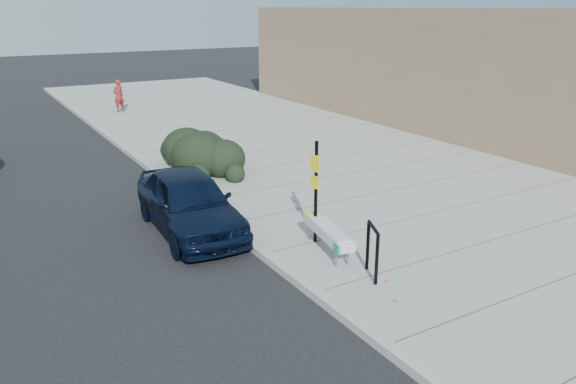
% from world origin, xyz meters
% --- Properties ---
extents(ground, '(120.00, 120.00, 0.00)m').
position_xyz_m(ground, '(0.00, 0.00, 0.00)').
color(ground, black).
rests_on(ground, ground).
extents(sidewalk_near, '(11.20, 50.00, 0.15)m').
position_xyz_m(sidewalk_near, '(5.60, 5.00, 0.07)').
color(sidewalk_near, gray).
rests_on(sidewalk_near, ground).
extents(curb_near, '(0.22, 50.00, 0.17)m').
position_xyz_m(curb_near, '(0.00, 5.00, 0.08)').
color(curb_near, '#9E9E99').
rests_on(curb_near, ground).
extents(building_near, '(6.00, 36.00, 5.00)m').
position_xyz_m(building_near, '(14.00, 3.00, 2.65)').
color(building_near, '#7C5E4A').
rests_on(building_near, sidewalk_near).
extents(bench, '(0.77, 1.97, 0.59)m').
position_xyz_m(bench, '(1.18, -0.59, 0.61)').
color(bench, gray).
rests_on(bench, sidewalk_near).
extents(bike_rack, '(0.34, 0.68, 1.06)m').
position_xyz_m(bike_rack, '(1.26, -2.00, 0.79)').
color(bike_rack, black).
rests_on(bike_rack, sidewalk_near).
extents(sign_post, '(0.12, 0.27, 2.33)m').
position_xyz_m(sign_post, '(1.24, -0.00, 1.48)').
color(sign_post, black).
rests_on(sign_post, sidewalk_near).
extents(hedge, '(2.98, 4.42, 1.51)m').
position_xyz_m(hedge, '(1.50, 7.00, 0.91)').
color(hedge, black).
rests_on(hedge, sidewalk_near).
extents(sedan_navy, '(2.00, 4.47, 1.49)m').
position_xyz_m(sedan_navy, '(-0.80, 2.38, 0.75)').
color(sedan_navy, black).
rests_on(sedan_navy, ground).
extents(pedestrian, '(0.69, 0.58, 1.61)m').
position_xyz_m(pedestrian, '(1.85, 18.75, 0.95)').
color(pedestrian, maroon).
rests_on(pedestrian, sidewalk_near).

